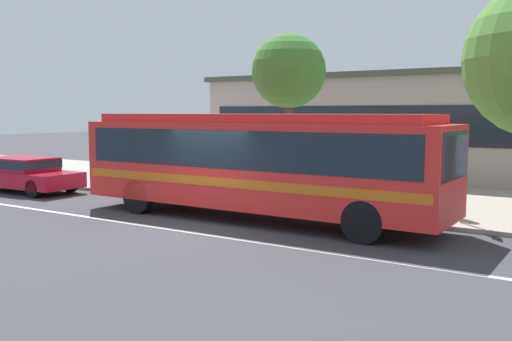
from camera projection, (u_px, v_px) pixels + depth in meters
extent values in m
plane|color=#3B3B41|center=(203.00, 226.00, 14.82)|extent=(120.00, 120.00, 0.00)
cube|color=#A2968B|center=(320.00, 193.00, 20.54)|extent=(60.00, 8.00, 0.12)
cube|color=silver|center=(184.00, 231.00, 14.15)|extent=(56.00, 0.16, 0.01)
cube|color=red|center=(256.00, 164.00, 15.56)|extent=(10.68, 2.52, 2.26)
cube|color=red|center=(256.00, 118.00, 15.43)|extent=(9.83, 2.22, 0.24)
cube|color=#19232D|center=(256.00, 147.00, 15.51)|extent=(10.04, 2.54, 0.99)
cube|color=#C86116|center=(256.00, 178.00, 15.60)|extent=(10.47, 2.54, 0.24)
cube|color=#19232D|center=(453.00, 155.00, 12.64)|extent=(0.13, 2.17, 1.08)
cylinder|color=black|center=(396.00, 208.00, 14.60)|extent=(1.00, 0.29, 1.00)
cylinder|color=black|center=(363.00, 222.00, 12.78)|extent=(1.00, 0.29, 1.00)
cylinder|color=black|center=(187.00, 188.00, 18.44)|extent=(1.00, 0.29, 1.00)
cylinder|color=black|center=(138.00, 197.00, 16.62)|extent=(1.00, 0.29, 1.00)
cube|color=#AC1127|center=(26.00, 178.00, 21.05)|extent=(4.49, 2.00, 0.55)
cube|color=#AE0F29|center=(22.00, 164.00, 21.11)|extent=(2.54, 1.71, 0.50)
cube|color=#19232D|center=(22.00, 163.00, 21.11)|extent=(2.58, 1.73, 0.32)
cylinder|color=black|center=(71.00, 184.00, 21.02)|extent=(0.65, 0.24, 0.64)
cylinder|color=black|center=(34.00, 189.00, 19.63)|extent=(0.65, 0.24, 0.64)
cylinder|color=black|center=(20.00, 179.00, 22.51)|extent=(0.65, 0.24, 0.64)
cylinder|color=#73595F|center=(449.00, 200.00, 15.43)|extent=(0.14, 0.14, 0.91)
cylinder|color=#73595F|center=(455.00, 200.00, 15.39)|extent=(0.14, 0.14, 0.91)
cylinder|color=#2D63B4|center=(453.00, 173.00, 15.34)|extent=(0.43, 0.43, 0.62)
sphere|color=tan|center=(454.00, 157.00, 15.29)|extent=(0.23, 0.23, 0.23)
cylinder|color=#7B674B|center=(362.00, 194.00, 16.80)|extent=(0.14, 0.14, 0.85)
cylinder|color=#7B674B|center=(357.00, 194.00, 16.88)|extent=(0.14, 0.14, 0.85)
cylinder|color=red|center=(360.00, 169.00, 16.76)|extent=(0.36, 0.36, 0.64)
sphere|color=tan|center=(360.00, 154.00, 16.72)|extent=(0.23, 0.23, 0.23)
cylinder|color=gray|center=(463.00, 177.00, 14.53)|extent=(0.08, 0.08, 2.38)
cube|color=yellow|center=(464.00, 138.00, 14.42)|extent=(0.14, 0.44, 0.56)
cylinder|color=brown|center=(288.00, 145.00, 19.90)|extent=(0.25, 0.25, 3.37)
sphere|color=#3E7C31|center=(289.00, 71.00, 19.64)|extent=(2.58, 2.58, 2.58)
cube|color=#A89B95|center=(381.00, 128.00, 26.62)|extent=(15.31, 6.48, 4.43)
cube|color=#19232D|center=(354.00, 125.00, 23.87)|extent=(14.09, 0.04, 1.60)
cube|color=#414B3F|center=(383.00, 78.00, 26.38)|extent=(15.71, 6.88, 0.24)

